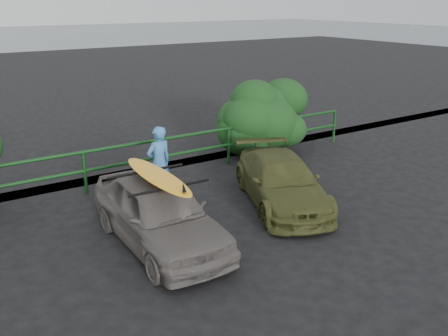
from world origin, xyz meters
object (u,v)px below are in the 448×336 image
at_px(man, 159,163).
at_px(sedan, 159,213).
at_px(surfboard, 157,176).
at_px(guardrail, 125,165).
at_px(olive_vehicle, 281,181).

bearing_deg(man, sedan, 56.25).
bearing_deg(sedan, surfboard, 0.00).
height_order(guardrail, olive_vehicle, olive_vehicle).
distance_m(sedan, surfboard, 0.71).
bearing_deg(olive_vehicle, sedan, -152.36).
xyz_separation_m(guardrail, surfboard, (-0.70, -3.25, 0.82)).
xyz_separation_m(sedan, surfboard, (0.00, 0.00, 0.71)).
bearing_deg(sedan, guardrail, 79.04).
height_order(guardrail, surfboard, surfboard).
height_order(olive_vehicle, surfboard, surfboard).
relative_size(sedan, olive_vehicle, 1.01).
bearing_deg(sedan, man, 64.62).
xyz_separation_m(sedan, olive_vehicle, (3.10, 0.27, -0.10)).
distance_m(sedan, olive_vehicle, 3.11).
height_order(sedan, olive_vehicle, sedan).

